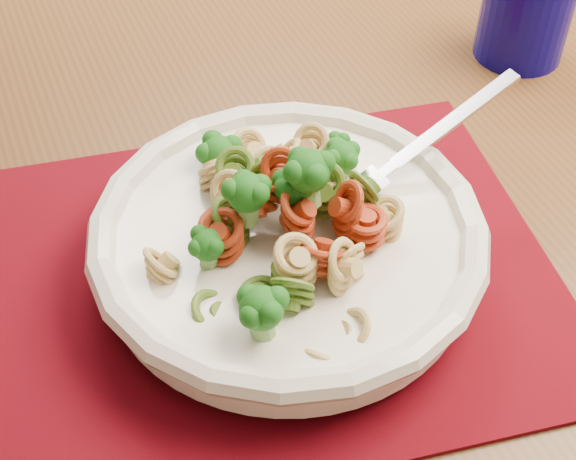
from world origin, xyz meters
TOP-DOWN VIEW (x-y plane):
  - dining_table at (-0.61, -0.04)m, footprint 1.71×1.27m
  - placemat at (-0.61, -0.17)m, footprint 0.49×0.44m
  - pasta_bowl at (-0.59, -0.17)m, footprint 0.27×0.27m
  - pasta_broccoli_heap at (-0.59, -0.17)m, footprint 0.23×0.23m
  - fork at (-0.52, -0.17)m, footprint 0.18×0.03m
  - tumbler at (-0.25, -0.07)m, footprint 0.08×0.08m

SIDE VIEW (x-z plane):
  - dining_table at x=-0.61m, z-range 0.28..1.02m
  - placemat at x=-0.61m, z-range 0.74..0.74m
  - pasta_bowl at x=-0.59m, z-range 0.75..0.80m
  - fork at x=-0.52m, z-range 0.75..0.82m
  - pasta_broccoli_heap at x=-0.59m, z-range 0.75..0.82m
  - tumbler at x=-0.25m, z-range 0.74..0.84m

